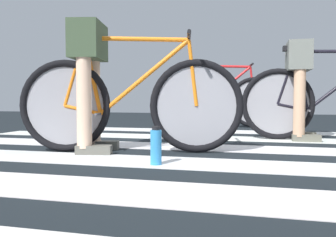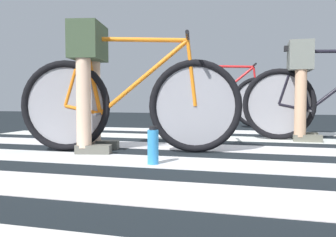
{
  "view_description": "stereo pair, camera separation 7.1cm",
  "coord_description": "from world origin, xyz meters",
  "px_view_note": "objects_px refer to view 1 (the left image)",
  "views": [
    {
      "loc": [
        0.39,
        -2.96,
        0.44
      ],
      "look_at": [
        -0.38,
        0.11,
        0.26
      ],
      "focal_mm": 39.34,
      "sensor_mm": 36.0,
      "label": 1
    },
    {
      "loc": [
        0.47,
        -2.96,
        0.44
      ],
      "look_at": [
        -0.38,
        0.11,
        0.26
      ],
      "focal_mm": 39.34,
      "sensor_mm": 36.0,
      "label": 2
    }
  ],
  "objects_px": {
    "cyclist_2_of_3": "(299,77)",
    "bicycle_3_of_3": "(218,100)",
    "bicycle_2_of_3": "(332,101)",
    "bicycle_1_of_3": "(130,102)",
    "water_bottle": "(156,147)",
    "cyclist_1_of_3": "(89,69)"
  },
  "relations": [
    {
      "from": "cyclist_1_of_3",
      "to": "cyclist_2_of_3",
      "type": "distance_m",
      "value": 2.06
    },
    {
      "from": "bicycle_2_of_3",
      "to": "cyclist_2_of_3",
      "type": "xyz_separation_m",
      "value": [
        -0.31,
        -0.01,
        0.24
      ]
    },
    {
      "from": "bicycle_2_of_3",
      "to": "bicycle_3_of_3",
      "type": "height_order",
      "value": "same"
    },
    {
      "from": "cyclist_1_of_3",
      "to": "bicycle_3_of_3",
      "type": "xyz_separation_m",
      "value": [
        0.69,
        2.66,
        -0.26
      ]
    },
    {
      "from": "bicycle_3_of_3",
      "to": "cyclist_1_of_3",
      "type": "bearing_deg",
      "value": -112.94
    },
    {
      "from": "bicycle_2_of_3",
      "to": "cyclist_2_of_3",
      "type": "distance_m",
      "value": 0.39
    },
    {
      "from": "water_bottle",
      "to": "bicycle_3_of_3",
      "type": "bearing_deg",
      "value": 89.39
    },
    {
      "from": "bicycle_1_of_3",
      "to": "water_bottle",
      "type": "distance_m",
      "value": 0.65
    },
    {
      "from": "bicycle_1_of_3",
      "to": "cyclist_1_of_3",
      "type": "relative_size",
      "value": 1.72
    },
    {
      "from": "bicycle_2_of_3",
      "to": "water_bottle",
      "type": "distance_m",
      "value": 2.13
    },
    {
      "from": "cyclist_2_of_3",
      "to": "water_bottle",
      "type": "height_order",
      "value": "cyclist_2_of_3"
    },
    {
      "from": "cyclist_1_of_3",
      "to": "bicycle_3_of_3",
      "type": "distance_m",
      "value": 2.76
    },
    {
      "from": "bicycle_1_of_3",
      "to": "cyclist_1_of_3",
      "type": "xyz_separation_m",
      "value": [
        -0.3,
        -0.06,
        0.26
      ]
    },
    {
      "from": "bicycle_1_of_3",
      "to": "water_bottle",
      "type": "bearing_deg",
      "value": -65.52
    },
    {
      "from": "bicycle_2_of_3",
      "to": "cyclist_2_of_3",
      "type": "bearing_deg",
      "value": -180.0
    },
    {
      "from": "bicycle_1_of_3",
      "to": "bicycle_2_of_3",
      "type": "height_order",
      "value": "same"
    },
    {
      "from": "cyclist_1_of_3",
      "to": "bicycle_1_of_3",
      "type": "bearing_deg",
      "value": -0.0
    },
    {
      "from": "cyclist_2_of_3",
      "to": "bicycle_3_of_3",
      "type": "relative_size",
      "value": 0.56
    },
    {
      "from": "bicycle_2_of_3",
      "to": "bicycle_3_of_3",
      "type": "distance_m",
      "value": 1.89
    },
    {
      "from": "cyclist_2_of_3",
      "to": "water_bottle",
      "type": "bearing_deg",
      "value": -122.18
    },
    {
      "from": "bicycle_1_of_3",
      "to": "water_bottle",
      "type": "height_order",
      "value": "bicycle_1_of_3"
    },
    {
      "from": "bicycle_2_of_3",
      "to": "bicycle_3_of_3",
      "type": "xyz_separation_m",
      "value": [
        -1.27,
        1.4,
        0.0
      ]
    }
  ]
}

